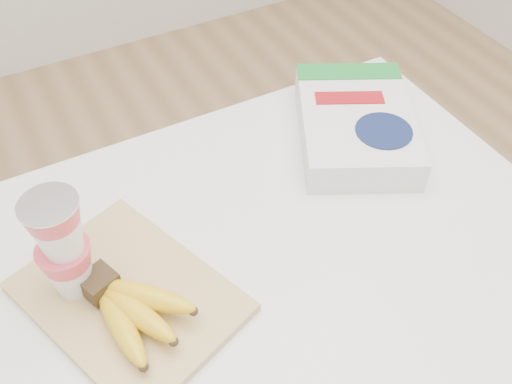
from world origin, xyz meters
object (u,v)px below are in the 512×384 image
Objects in this scene: table at (246,376)px; cereal_box at (356,124)px; yogurt_stack at (62,245)px; cutting_board at (129,297)px; bananas at (131,308)px.

table is 0.57m from cereal_box.
cutting_board is at bearing -38.05° from yogurt_stack.
cutting_board is 0.13m from yogurt_stack.
cereal_box is at bearing -4.36° from cutting_board.
table is at bearing -24.68° from cutting_board.
cutting_board is at bearing -136.98° from cereal_box.
yogurt_stack is 0.50× the size of cereal_box.
cutting_board is 0.87× the size of cereal_box.
cereal_box is (0.33, 0.16, 0.44)m from table.
bananas is at bearing -133.03° from cereal_box.
table is 0.48m from bananas.
bananas is (-0.19, -0.03, 0.44)m from table.
yogurt_stack is (-0.06, 0.05, 0.11)m from cutting_board.
table is 0.45m from cutting_board.
bananas is at bearing -58.40° from yogurt_stack.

